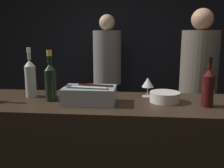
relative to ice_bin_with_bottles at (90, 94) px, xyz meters
The scene contains 10 objects.
wall_back_chalkboard 2.25m from the ice_bin_with_bottles, 86.30° to the left, with size 6.40×0.06×2.80m.
bar_counter 0.57m from the ice_bin_with_bottles, 19.99° to the left, with size 2.27×0.62×0.97m.
ice_bin_with_bottles is the anchor object (origin of this frame).
bowl_white 0.52m from the ice_bin_with_bottles, ahead, with size 0.21×0.21×0.07m.
wine_glass 0.46m from the ice_bin_with_bottles, 29.23° to the left, with size 0.09×0.09×0.15m.
white_wine_bottle 0.51m from the ice_bin_with_bottles, 163.90° to the left, with size 0.08×0.08×0.37m.
champagne_bottle 0.30m from the ice_bin_with_bottles, behind, with size 0.08×0.08×0.36m.
red_wine_bottle_black_foil 0.78m from the ice_bin_with_bottles, ahead, with size 0.08×0.08×0.33m.
person_in_hoodie 1.72m from the ice_bin_with_bottles, 92.68° to the left, with size 0.38×0.38×1.70m.
person_blond_tee 1.32m from the ice_bin_with_bottles, 44.15° to the left, with size 0.37×0.37×1.69m.
Camera 1 is at (0.17, -1.39, 1.44)m, focal length 40.00 mm.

